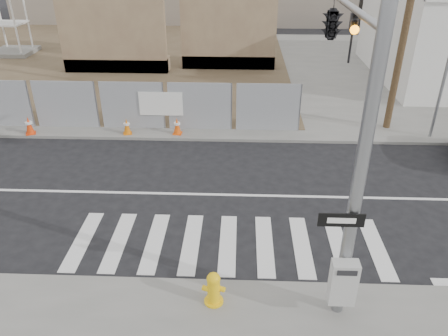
{
  "coord_description": "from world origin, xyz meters",
  "views": [
    {
      "loc": [
        0.27,
        -11.89,
        7.52
      ],
      "look_at": [
        -0.17,
        -0.75,
        1.4
      ],
      "focal_mm": 35.0,
      "sensor_mm": 36.0,
      "label": 1
    }
  ],
  "objects_px": {
    "signal_pole": "(339,67)",
    "traffic_cone_d": "(177,126)",
    "traffic_cone_b": "(29,125)",
    "fire_hydrant": "(214,288)",
    "traffic_cone_c": "(127,126)"
  },
  "relations": [
    {
      "from": "signal_pole",
      "to": "fire_hydrant",
      "type": "bearing_deg",
      "value": -135.77
    },
    {
      "from": "signal_pole",
      "to": "traffic_cone_b",
      "type": "relative_size",
      "value": 9.47
    },
    {
      "from": "fire_hydrant",
      "to": "traffic_cone_d",
      "type": "xyz_separation_m",
      "value": [
        -2.06,
        9.17,
        -0.07
      ]
    },
    {
      "from": "traffic_cone_b",
      "to": "traffic_cone_d",
      "type": "relative_size",
      "value": 1.06
    },
    {
      "from": "traffic_cone_c",
      "to": "signal_pole",
      "type": "bearing_deg",
      "value": -43.15
    },
    {
      "from": "signal_pole",
      "to": "traffic_cone_d",
      "type": "bearing_deg",
      "value": 126.42
    },
    {
      "from": "traffic_cone_d",
      "to": "traffic_cone_b",
      "type": "bearing_deg",
      "value": -177.76
    },
    {
      "from": "signal_pole",
      "to": "fire_hydrant",
      "type": "distance_m",
      "value": 5.72
    },
    {
      "from": "signal_pole",
      "to": "traffic_cone_d",
      "type": "distance_m",
      "value": 9.16
    },
    {
      "from": "traffic_cone_d",
      "to": "signal_pole",
      "type": "bearing_deg",
      "value": -53.58
    },
    {
      "from": "fire_hydrant",
      "to": "traffic_cone_b",
      "type": "height_order",
      "value": "fire_hydrant"
    },
    {
      "from": "fire_hydrant",
      "to": "traffic_cone_b",
      "type": "xyz_separation_m",
      "value": [
        -8.1,
        8.93,
        -0.05
      ]
    },
    {
      "from": "signal_pole",
      "to": "traffic_cone_d",
      "type": "relative_size",
      "value": 10.08
    },
    {
      "from": "signal_pole",
      "to": "traffic_cone_c",
      "type": "height_order",
      "value": "signal_pole"
    },
    {
      "from": "traffic_cone_c",
      "to": "fire_hydrant",
      "type": "bearing_deg",
      "value": -65.67
    }
  ]
}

